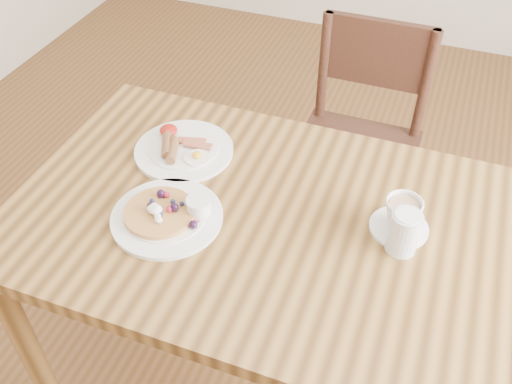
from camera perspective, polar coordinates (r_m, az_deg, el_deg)
ground at (r=1.99m, az=-0.00°, el=-17.59°), size 5.00×5.00×0.00m
dining_table at (r=1.46m, az=-0.00°, el=-4.86°), size 1.20×0.80×0.75m
chair_far at (r=2.07m, az=10.22°, el=5.34°), size 0.42×0.42×0.88m
pancake_plate at (r=1.38m, az=-8.75°, el=-2.23°), size 0.27×0.27×0.06m
breakfast_plate at (r=1.57m, az=-7.38°, el=4.31°), size 0.27×0.27×0.04m
teacup_saucer at (r=1.37m, az=14.33°, el=-2.40°), size 0.14×0.14×0.09m
water_glass at (r=1.31m, az=14.57°, el=-3.93°), size 0.07×0.07×0.11m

